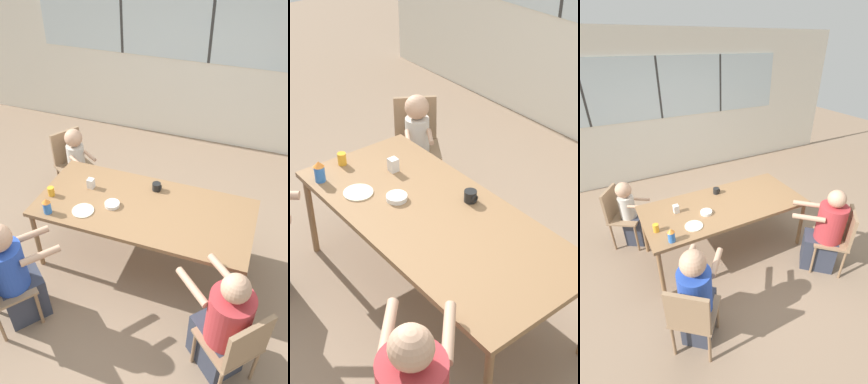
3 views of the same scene
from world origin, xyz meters
TOP-DOWN VIEW (x-y plane):
  - ground_plane at (0.00, 0.00)m, footprint 16.00×16.00m
  - dining_table at (0.00, 0.00)m, footprint 2.09×0.95m
  - chair_for_toddler at (-1.23, 0.77)m, footprint 0.55×0.55m
  - person_toddler at (-1.10, 0.69)m, footprint 0.43×0.37m
  - coffee_mug at (0.03, 0.29)m, footprint 0.09×0.09m
  - sippy_cup at (-0.82, -0.38)m, footprint 0.08×0.08m
  - juice_glass at (-0.93, -0.15)m, footprint 0.07×0.07m
  - milk_carton_small at (-0.61, 0.10)m, footprint 0.06×0.06m
  - bowl_white_shallow at (-0.29, -0.09)m, footprint 0.14×0.14m
  - plate_tortillas at (-0.52, -0.26)m, footprint 0.21×0.21m

SIDE VIEW (x-z plane):
  - ground_plane at x=0.00m, z-range 0.00..0.00m
  - person_toddler at x=-1.10m, z-range -0.01..0.99m
  - chair_for_toddler at x=-1.23m, z-range 0.09..0.97m
  - dining_table at x=0.00m, z-range 0.32..1.06m
  - plate_tortillas at x=-0.52m, z-range 0.74..0.75m
  - bowl_white_shallow at x=-0.29m, z-range 0.74..0.78m
  - coffee_mug at x=0.03m, z-range 0.74..0.82m
  - juice_glass at x=-0.93m, z-range 0.74..0.83m
  - milk_carton_small at x=-0.61m, z-range 0.74..0.84m
  - sippy_cup at x=-0.82m, z-range 0.74..0.90m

